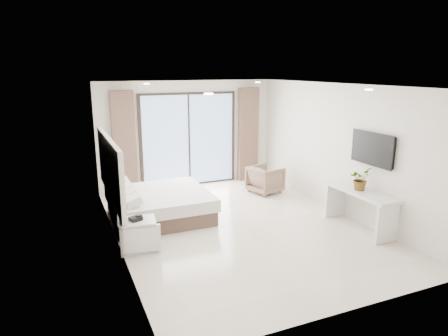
{
  "coord_description": "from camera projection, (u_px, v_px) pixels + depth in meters",
  "views": [
    {
      "loc": [
        -3.13,
        -6.6,
        3.0
      ],
      "look_at": [
        -0.15,
        0.4,
        1.09
      ],
      "focal_mm": 32.0,
      "sensor_mm": 36.0,
      "label": 1
    }
  ],
  "objects": [
    {
      "name": "bed",
      "position": [
        159.0,
        205.0,
        8.14
      ],
      "size": [
        1.95,
        1.85,
        0.68
      ],
      "color": "brown",
      "rests_on": "ground"
    },
    {
      "name": "plant",
      "position": [
        360.0,
        181.0,
        7.49
      ],
      "size": [
        0.53,
        0.55,
        0.33
      ],
      "primitive_type": "imported",
      "rotation": [
        0.0,
        0.0,
        0.42
      ],
      "color": "#33662D",
      "rests_on": "console_desk"
    },
    {
      "name": "ground",
      "position": [
        239.0,
        226.0,
        7.81
      ],
      "size": [
        6.2,
        6.2,
        0.0
      ],
      "primitive_type": "plane",
      "color": "beige",
      "rests_on": "ground"
    },
    {
      "name": "phone",
      "position": [
        136.0,
        219.0,
        6.61
      ],
      "size": [
        0.24,
        0.21,
        0.06
      ],
      "primitive_type": "cube",
      "rotation": [
        0.0,
        0.0,
        0.38
      ],
      "color": "black",
      "rests_on": "nightstand"
    },
    {
      "name": "console_desk",
      "position": [
        360.0,
        201.0,
        7.54
      ],
      "size": [
        0.49,
        1.57,
        0.77
      ],
      "color": "silver",
      "rests_on": "ground"
    },
    {
      "name": "armchair",
      "position": [
        265.0,
        178.0,
        9.82
      ],
      "size": [
        0.83,
        0.86,
        0.73
      ],
      "primitive_type": "imported",
      "rotation": [
        0.0,
        0.0,
        1.84
      ],
      "color": "#7C6251",
      "rests_on": "ground"
    },
    {
      "name": "nightstand",
      "position": [
        138.0,
        235.0,
        6.71
      ],
      "size": [
        0.65,
        0.57,
        0.54
      ],
      "rotation": [
        0.0,
        0.0,
        -0.15
      ],
      "color": "silver",
      "rests_on": "ground"
    },
    {
      "name": "room_shell",
      "position": [
        213.0,
        140.0,
        8.09
      ],
      "size": [
        4.62,
        6.22,
        2.72
      ],
      "color": "silver",
      "rests_on": "ground"
    }
  ]
}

